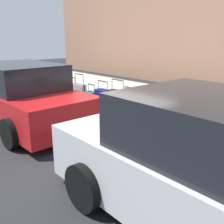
# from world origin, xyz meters

# --- Properties ---
(ground_plane) EXTENTS (40.00, 40.00, 0.00)m
(ground_plane) POSITION_xyz_m (0.00, 0.00, 0.00)
(ground_plane) COLOR black
(sidewalk_curb) EXTENTS (18.00, 5.00, 0.14)m
(sidewalk_curb) POSITION_xyz_m (0.00, -2.50, 0.07)
(sidewalk_curb) COLOR #9E9B93
(sidewalk_curb) RESTS_ON ground_plane
(suitcase_teal_1) EXTENTS (0.39, 0.23, 0.95)m
(suitcase_teal_1) POSITION_xyz_m (-2.54, -0.51, 0.46)
(suitcase_teal_1) COLOR #0F606B
(suitcase_teal_1) RESTS_ON sidewalk_curb
(suitcase_silver_2) EXTENTS (0.49, 0.23, 0.87)m
(suitcase_silver_2) POSITION_xyz_m (-2.01, -0.40, 0.43)
(suitcase_silver_2) COLOR #9EA0A8
(suitcase_silver_2) RESTS_ON sidewalk_curb
(suitcase_olive_3) EXTENTS (0.45, 0.28, 0.96)m
(suitcase_olive_3) POSITION_xyz_m (-1.45, -0.44, 0.47)
(suitcase_olive_3) COLOR #59601E
(suitcase_olive_3) RESTS_ON sidewalk_curb
(suitcase_red_4) EXTENTS (0.45, 0.23, 0.66)m
(suitcase_red_4) POSITION_xyz_m (-0.91, -0.50, 0.44)
(suitcase_red_4) COLOR red
(suitcase_red_4) RESTS_ON sidewalk_curb
(suitcase_maroon_5) EXTENTS (0.42, 0.24, 0.90)m
(suitcase_maroon_5) POSITION_xyz_m (-0.38, -0.40, 0.46)
(suitcase_maroon_5) COLOR maroon
(suitcase_maroon_5) RESTS_ON sidewalk_curb
(suitcase_black_6) EXTENTS (0.48, 0.25, 1.01)m
(suitcase_black_6) POSITION_xyz_m (0.17, -0.50, 0.50)
(suitcase_black_6) COLOR black
(suitcase_black_6) RESTS_ON sidewalk_curb
(suitcase_navy_7) EXTENTS (0.45, 0.26, 0.91)m
(suitcase_navy_7) POSITION_xyz_m (0.73, -0.47, 0.47)
(suitcase_navy_7) COLOR navy
(suitcase_navy_7) RESTS_ON sidewalk_curb
(suitcase_teal_8) EXTENTS (0.38, 0.26, 0.75)m
(suitcase_teal_8) POSITION_xyz_m (1.23, -0.47, 0.40)
(suitcase_teal_8) COLOR #0F606B
(suitcase_teal_8) RESTS_ON sidewalk_curb
(suitcase_silver_9) EXTENTS (0.44, 0.23, 1.00)m
(suitcase_silver_9) POSITION_xyz_m (1.74, -0.41, 0.48)
(suitcase_silver_9) COLOR #9EA0A8
(suitcase_silver_9) RESTS_ON sidewalk_curb
(suitcase_olive_10) EXTENTS (0.36, 0.22, 0.84)m
(suitcase_olive_10) POSITION_xyz_m (2.22, -0.48, 0.45)
(suitcase_olive_10) COLOR #59601E
(suitcase_olive_10) RESTS_ON sidewalk_curb
(fire_hydrant) EXTENTS (0.39, 0.21, 0.75)m
(fire_hydrant) POSITION_xyz_m (3.07, -0.46, 0.53)
(fire_hydrant) COLOR #99999E
(fire_hydrant) RESTS_ON sidewalk_curb
(bollard_post) EXTENTS (0.15, 0.15, 0.88)m
(bollard_post) POSITION_xyz_m (3.54, -0.31, 0.58)
(bollard_post) COLOR brown
(bollard_post) RESTS_ON sidewalk_curb
(parked_car_silver_0) EXTENTS (4.35, 2.09, 1.58)m
(parked_car_silver_0) POSITION_xyz_m (-3.57, 1.40, 0.74)
(parked_car_silver_0) COLOR #B2B5BA
(parked_car_silver_0) RESTS_ON ground_plane
(parked_car_red_1) EXTENTS (4.50, 2.09, 1.55)m
(parked_car_red_1) POSITION_xyz_m (1.74, 1.40, 0.73)
(parked_car_red_1) COLOR #AD1619
(parked_car_red_1) RESTS_ON ground_plane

